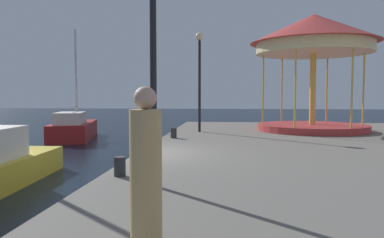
# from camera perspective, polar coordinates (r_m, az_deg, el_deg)

# --- Properties ---
(ground_plane) EXTENTS (120.00, 120.00, 0.00)m
(ground_plane) POSITION_cam_1_polar(r_m,az_deg,el_deg) (11.12, -8.35, -9.20)
(ground_plane) COLOR black
(sailboat_red) EXTENTS (3.21, 5.76, 6.35)m
(sailboat_red) POSITION_cam_1_polar(r_m,az_deg,el_deg) (22.11, -17.65, -1.34)
(sailboat_red) COLOR maroon
(sailboat_red) RESTS_ON ground
(carousel) EXTENTS (5.90, 5.90, 5.45)m
(carousel) POSITION_cam_1_polar(r_m,az_deg,el_deg) (18.65, 18.08, 10.78)
(carousel) COLOR #B23333
(carousel) RESTS_ON quay_dock
(lamp_post_mid_promenade) EXTENTS (0.36, 0.36, 4.67)m
(lamp_post_mid_promenade) POSITION_cam_1_polar(r_m,az_deg,el_deg) (6.93, -5.99, 16.11)
(lamp_post_mid_promenade) COLOR black
(lamp_post_mid_promenade) RESTS_ON quay_dock
(lamp_post_far_end) EXTENTS (0.36, 0.36, 4.52)m
(lamp_post_far_end) POSITION_cam_1_polar(r_m,az_deg,el_deg) (17.13, 1.16, 8.31)
(lamp_post_far_end) COLOR black
(lamp_post_far_end) RESTS_ON quay_dock
(bollard_north) EXTENTS (0.24, 0.24, 0.40)m
(bollard_north) POSITION_cam_1_polar(r_m,az_deg,el_deg) (14.60, -2.82, -2.14)
(bollard_north) COLOR #2D2D33
(bollard_north) RESTS_ON quay_dock
(bollard_center) EXTENTS (0.24, 0.24, 0.40)m
(bollard_center) POSITION_cam_1_polar(r_m,az_deg,el_deg) (7.86, -10.97, -7.13)
(bollard_center) COLOR #2D2D33
(bollard_center) RESTS_ON quay_dock
(person_far_corner) EXTENTS (0.34, 0.34, 1.75)m
(person_far_corner) POSITION_cam_1_polar(r_m,az_deg,el_deg) (3.99, -7.06, -8.47)
(person_far_corner) COLOR tan
(person_far_corner) RESTS_ON quay_dock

